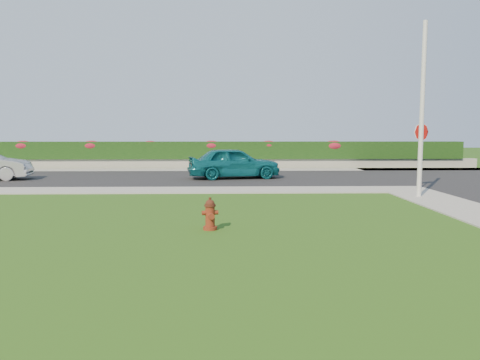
{
  "coord_description": "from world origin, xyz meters",
  "views": [
    {
      "loc": [
        -0.04,
        -9.37,
        2.3
      ],
      "look_at": [
        0.31,
        4.27,
        0.9
      ],
      "focal_mm": 35.0,
      "sensor_mm": 36.0,
      "label": 1
    }
  ],
  "objects_px": {
    "sedan_teal": "(234,163)",
    "utility_pole": "(422,111)",
    "fire_hydrant": "(210,214)",
    "stop_sign": "(421,140)"
  },
  "relations": [
    {
      "from": "utility_pole",
      "to": "stop_sign",
      "type": "distance_m",
      "value": 2.53
    },
    {
      "from": "utility_pole",
      "to": "fire_hydrant",
      "type": "bearing_deg",
      "value": -143.58
    },
    {
      "from": "utility_pole",
      "to": "stop_sign",
      "type": "bearing_deg",
      "value": 67.27
    },
    {
      "from": "utility_pole",
      "to": "stop_sign",
      "type": "xyz_separation_m",
      "value": [
        0.89,
        2.12,
        -1.05
      ]
    },
    {
      "from": "fire_hydrant",
      "to": "utility_pole",
      "type": "xyz_separation_m",
      "value": [
        7.15,
        5.27,
        2.68
      ]
    },
    {
      "from": "fire_hydrant",
      "to": "sedan_teal",
      "type": "height_order",
      "value": "sedan_teal"
    },
    {
      "from": "fire_hydrant",
      "to": "stop_sign",
      "type": "height_order",
      "value": "stop_sign"
    },
    {
      "from": "sedan_teal",
      "to": "utility_pole",
      "type": "relative_size",
      "value": 0.74
    },
    {
      "from": "fire_hydrant",
      "to": "sedan_teal",
      "type": "bearing_deg",
      "value": 73.14
    },
    {
      "from": "stop_sign",
      "to": "sedan_teal",
      "type": "bearing_deg",
      "value": 148.82
    }
  ]
}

